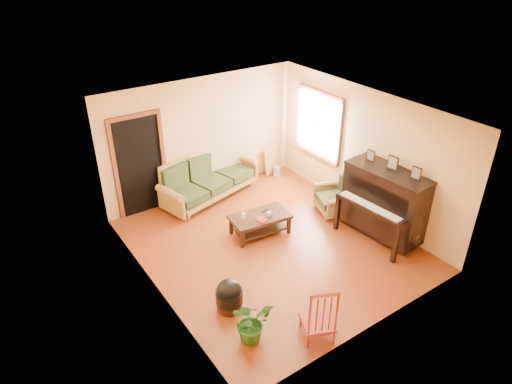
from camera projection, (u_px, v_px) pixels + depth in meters
floor at (271, 244)px, 8.55m from camera, size 5.00×5.00×0.00m
doorway at (140, 167)px, 9.11m from camera, size 1.08×0.16×2.05m
window at (319, 124)px, 9.84m from camera, size 0.12×1.36×1.46m
sofa at (210, 178)px, 9.85m from camera, size 2.44×1.48×0.97m
coffee_table at (260, 224)px, 8.77m from camera, size 1.19×0.74×0.41m
armchair at (334, 196)px, 9.36m from camera, size 0.97×0.99×0.79m
piano at (385, 204)px, 8.49m from camera, size 1.05×1.64×1.39m
footstool at (229, 298)px, 6.99m from camera, size 0.56×0.56×0.40m
red_chair at (319, 310)px, 6.39m from camera, size 0.61×0.63×0.95m
leaning_frame at (272, 160)px, 10.96m from camera, size 0.51×0.23×0.66m
ceramic_crock at (277, 171)px, 10.94m from camera, size 0.21×0.21×0.23m
potted_plant at (251, 322)px, 6.40m from camera, size 0.61×0.54×0.63m
book at (258, 221)px, 8.47m from camera, size 0.19×0.24×0.02m
candle at (244, 216)px, 8.53m from camera, size 0.09×0.09×0.13m
glass_jar at (269, 214)px, 8.65m from camera, size 0.12×0.12×0.07m
remote at (265, 211)px, 8.80m from camera, size 0.16×0.08×0.02m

